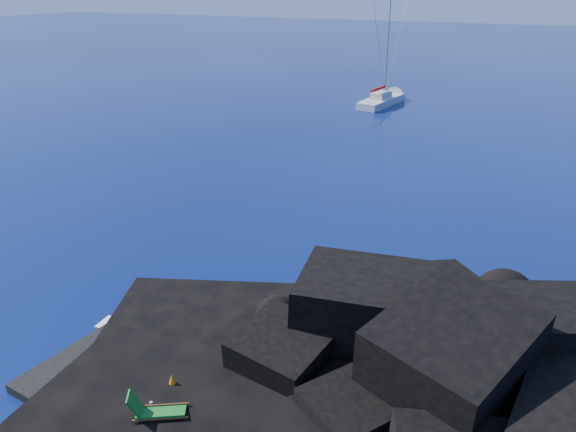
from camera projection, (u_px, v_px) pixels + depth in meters
name	position (u px, v px, depth m)	size (l,w,h in m)	color
ground	(55.00, 360.00, 20.83)	(400.00, 400.00, 0.00)	#030931
headland	(422.00, 419.00, 18.02)	(24.00, 24.00, 3.60)	black
beach	(161.00, 388.00, 19.41)	(8.50, 6.00, 0.70)	black
surf_foam	(240.00, 325.00, 22.94)	(10.00, 8.00, 0.06)	white
sailboat	(382.00, 105.00, 64.32)	(2.43, 11.57, 12.13)	silver
deck_chair	(161.00, 406.00, 17.21)	(1.71, 0.75, 1.18)	#166520
towel	(140.00, 404.00, 18.10)	(2.17, 1.03, 0.06)	white
sunbather	(140.00, 400.00, 18.05)	(1.88, 0.46, 0.25)	tan
marker_cone	(172.00, 382.00, 18.66)	(0.41, 0.41, 0.62)	orange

